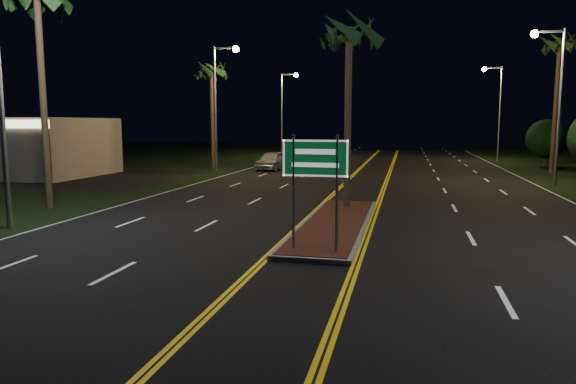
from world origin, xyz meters
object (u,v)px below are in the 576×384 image
(palm_left_far, at_px, (211,71))
(car_near, at_px, (272,159))
(streetlight_right_far, at_px, (496,102))
(palm_right_far, at_px, (560,45))
(streetlight_left_near, at_px, (8,62))
(highway_sign, at_px, (315,169))
(streetlight_left_mid, at_px, (220,95))
(streetlight_left_far, at_px, (285,104))
(shrub_far, at_px, (546,139))
(car_far, at_px, (308,154))
(streetlight_right_mid, at_px, (554,88))
(median_island, at_px, (335,224))
(palm_median, at_px, (349,33))

(palm_left_far, bearing_deg, car_near, 2.91)
(streetlight_right_far, xyz_separation_m, palm_right_far, (2.19, -12.00, 3.49))
(streetlight_left_near, bearing_deg, highway_sign, -6.47)
(streetlight_left_mid, xyz_separation_m, streetlight_right_far, (21.23, 18.00, 0.00))
(streetlight_left_far, relative_size, palm_right_far, 0.87)
(streetlight_left_near, height_order, shrub_far, streetlight_left_near)
(streetlight_left_near, height_order, palm_left_far, streetlight_left_near)
(streetlight_left_far, height_order, car_far, streetlight_left_far)
(streetlight_right_mid, xyz_separation_m, palm_right_far, (2.19, 8.00, 3.49))
(streetlight_left_near, distance_m, car_far, 31.84)
(median_island, distance_m, car_near, 22.70)
(streetlight_left_far, xyz_separation_m, shrub_far, (24.41, -8.00, -3.32))
(car_near, bearing_deg, streetlight_left_mid, -118.02)
(car_far, bearing_deg, streetlight_left_near, -96.67)
(median_island, xyz_separation_m, shrub_far, (13.80, 29.00, 2.25))
(shrub_far, height_order, car_far, shrub_far)
(highway_sign, bearing_deg, streetlight_right_far, 74.85)
(streetlight_left_far, bearing_deg, shrub_far, -18.14)
(median_island, distance_m, streetlight_right_far, 37.00)
(car_near, distance_m, car_far, 7.12)
(palm_left_far, distance_m, palm_right_far, 25.72)
(median_island, xyz_separation_m, palm_median, (0.00, 3.50, 7.19))
(shrub_far, bearing_deg, streetlight_left_near, -127.34)
(streetlight_left_near, relative_size, streetlight_right_mid, 1.00)
(streetlight_left_far, relative_size, palm_median, 1.08)
(streetlight_left_far, distance_m, streetlight_right_far, 21.32)
(median_island, xyz_separation_m, palm_left_far, (-12.80, 21.00, 7.66))
(palm_median, height_order, palm_right_far, palm_right_far)
(streetlight_right_mid, distance_m, car_far, 22.01)
(shrub_far, bearing_deg, streetlight_left_far, 161.86)
(median_island, height_order, streetlight_left_far, streetlight_left_far)
(median_island, relative_size, streetlight_left_mid, 1.14)
(streetlight_left_far, distance_m, shrub_far, 25.90)
(highway_sign, height_order, palm_right_far, palm_right_far)
(median_island, relative_size, streetlight_right_far, 1.14)
(median_island, distance_m, car_far, 28.89)
(streetlight_right_mid, bearing_deg, median_island, -125.28)
(highway_sign, xyz_separation_m, shrub_far, (13.80, 33.20, -0.07))
(streetlight_right_mid, distance_m, streetlight_right_far, 20.00)
(palm_left_far, bearing_deg, palm_median, -53.82)
(streetlight_right_mid, bearing_deg, car_far, 142.13)
(car_far, bearing_deg, shrub_far, 3.47)
(highway_sign, xyz_separation_m, palm_left_far, (-12.80, 25.20, 5.34))
(streetlight_left_near, bearing_deg, palm_right_far, 48.00)
(streetlight_left_far, relative_size, streetlight_right_far, 1.00)
(palm_left_far, bearing_deg, streetlight_left_near, -84.79)
(streetlight_left_far, bearing_deg, highway_sign, -75.56)
(streetlight_right_far, height_order, palm_median, streetlight_right_far)
(median_island, bearing_deg, car_far, 102.67)
(palm_left_far, height_order, shrub_far, palm_left_far)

